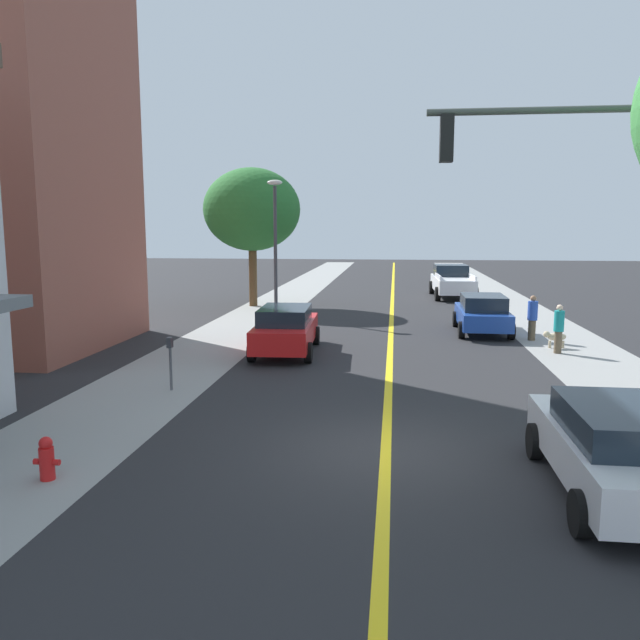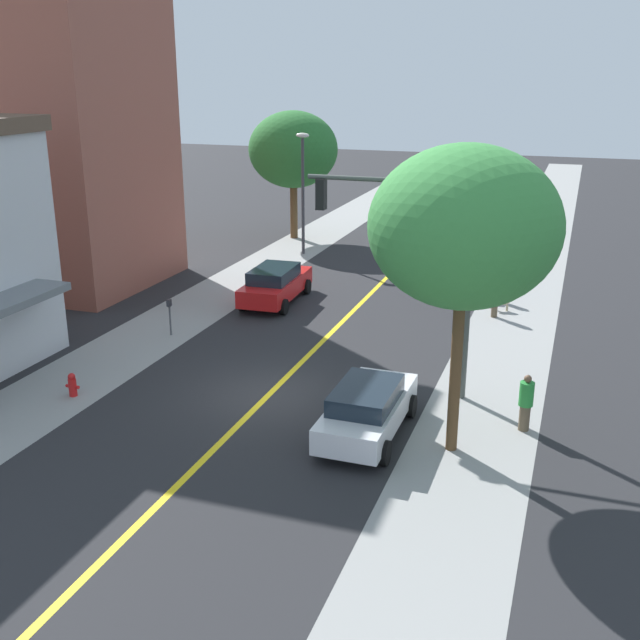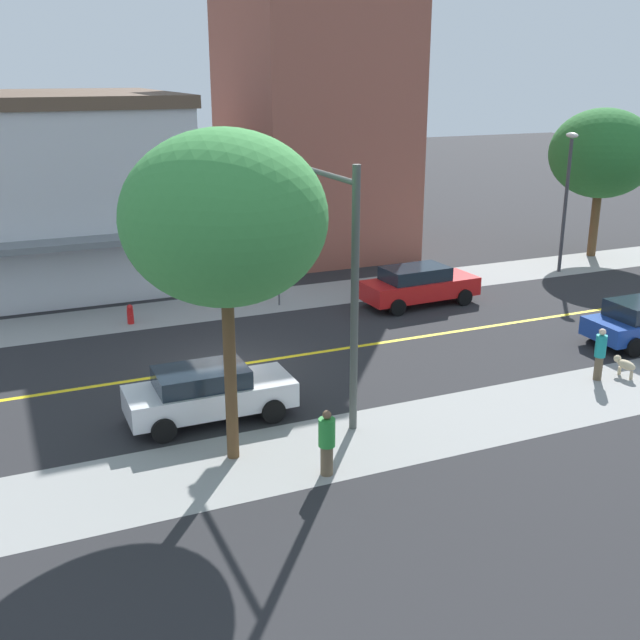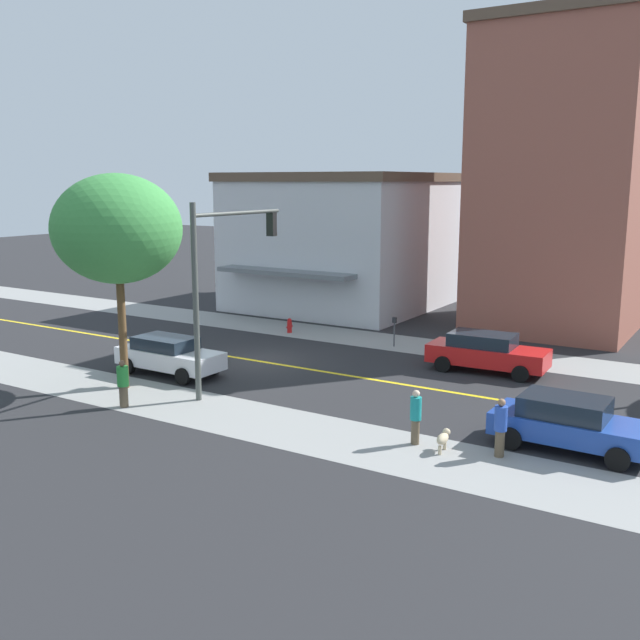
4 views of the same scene
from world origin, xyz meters
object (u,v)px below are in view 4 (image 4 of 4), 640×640
(blue_sedan_right_curb, at_px, (569,422))
(traffic_light_mast, at_px, (222,266))
(red_sedan_left_curb, at_px, (486,352))
(white_sedan_right_curb, at_px, (169,355))
(small_dog, at_px, (443,438))
(parking_meter, at_px, (394,327))
(pedestrian_green_shirt, at_px, (123,383))
(street_tree_right_corner, at_px, (117,229))
(fire_hydrant, at_px, (290,326))
(pedestrian_blue_shirt, at_px, (500,426))
(pedestrian_teal_shirt, at_px, (416,416))

(blue_sedan_right_curb, bearing_deg, traffic_light_mast, -176.54)
(traffic_light_mast, distance_m, red_sedan_left_curb, 10.99)
(white_sedan_right_curb, distance_m, small_dog, 12.51)
(parking_meter, distance_m, pedestrian_green_shirt, 13.44)
(traffic_light_mast, bearing_deg, parking_meter, -12.33)
(street_tree_right_corner, height_order, fire_hydrant, street_tree_right_corner)
(parking_meter, height_order, pedestrian_green_shirt, pedestrian_green_shirt)
(fire_hydrant, height_order, red_sedan_left_curb, red_sedan_left_curb)
(parking_meter, relative_size, small_dog, 1.73)
(white_sedan_right_curb, bearing_deg, pedestrian_blue_shirt, -6.40)
(traffic_light_mast, height_order, pedestrian_green_shirt, traffic_light_mast)
(white_sedan_right_curb, distance_m, pedestrian_blue_shirt, 13.88)
(parking_meter, height_order, red_sedan_left_curb, red_sedan_left_curb)
(street_tree_right_corner, relative_size, traffic_light_mast, 1.14)
(street_tree_right_corner, height_order, traffic_light_mast, street_tree_right_corner)
(parking_meter, relative_size, pedestrian_green_shirt, 0.85)
(red_sedan_left_curb, bearing_deg, pedestrian_blue_shirt, -71.11)
(white_sedan_right_curb, xyz_separation_m, pedestrian_blue_shirt, (1.63, 13.79, 0.09))
(pedestrian_teal_shirt, bearing_deg, parking_meter, 83.18)
(pedestrian_teal_shirt, relative_size, pedestrian_green_shirt, 1.01)
(parking_meter, height_order, pedestrian_teal_shirt, pedestrian_teal_shirt)
(pedestrian_teal_shirt, bearing_deg, small_dog, -43.50)
(street_tree_right_corner, height_order, white_sedan_right_curb, street_tree_right_corner)
(blue_sedan_right_curb, relative_size, pedestrian_teal_shirt, 2.70)
(blue_sedan_right_curb, bearing_deg, pedestrian_green_shirt, -163.07)
(red_sedan_left_curb, xyz_separation_m, pedestrian_blue_shirt, (8.53, 3.37, 0.06))
(street_tree_right_corner, xyz_separation_m, red_sedan_left_curb, (-9.17, 10.46, -4.97))
(red_sedan_left_curb, relative_size, pedestrian_teal_shirt, 2.92)
(white_sedan_right_curb, distance_m, pedestrian_green_shirt, 4.28)
(street_tree_right_corner, relative_size, blue_sedan_right_curb, 1.78)
(red_sedan_left_curb, xyz_separation_m, blue_sedan_right_curb, (6.95, 4.83, -0.02))
(red_sedan_left_curb, bearing_deg, white_sedan_right_curb, -149.10)
(traffic_light_mast, relative_size, pedestrian_teal_shirt, 4.19)
(white_sedan_right_curb, bearing_deg, parking_meter, 59.51)
(white_sedan_right_curb, height_order, small_dog, white_sedan_right_curb)
(parking_meter, relative_size, blue_sedan_right_curb, 0.31)
(fire_hydrant, xyz_separation_m, blue_sedan_right_curb, (9.03, 15.68, 0.42))
(parking_meter, xyz_separation_m, pedestrian_blue_shirt, (10.61, 8.43, -0.03))
(pedestrian_teal_shirt, xyz_separation_m, pedestrian_green_shirt, (1.97, -9.75, -0.02))
(pedestrian_green_shirt, height_order, small_dog, pedestrian_green_shirt)
(parking_meter, xyz_separation_m, pedestrian_green_shirt, (12.92, -3.69, -0.06))
(parking_meter, xyz_separation_m, small_dog, (11.08, 6.97, -0.51))
(red_sedan_left_curb, distance_m, pedestrian_teal_shirt, 8.93)
(pedestrian_green_shirt, bearing_deg, red_sedan_left_curb, -110.05)
(blue_sedan_right_curb, bearing_deg, pedestrian_blue_shirt, -131.81)
(street_tree_right_corner, bearing_deg, fire_hydrant, -178.03)
(fire_hydrant, height_order, white_sedan_right_curb, white_sedan_right_curb)
(parking_meter, bearing_deg, small_dog, 32.17)
(white_sedan_right_curb, xyz_separation_m, blue_sedan_right_curb, (0.04, 15.25, 0.01))
(traffic_light_mast, relative_size, pedestrian_blue_shirt, 4.09)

